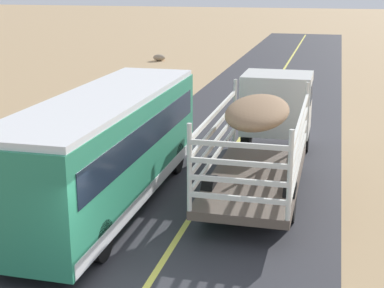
% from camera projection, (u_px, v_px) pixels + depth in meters
% --- Properties ---
extents(livestock_truck, '(2.53, 9.70, 3.02)m').
position_uv_depth(livestock_truck, '(270.00, 117.00, 19.51)').
color(livestock_truck, silver).
rests_on(livestock_truck, road_surface).
extents(bus, '(2.54, 10.00, 3.21)m').
position_uv_depth(bus, '(107.00, 147.00, 16.19)').
color(bus, '#2D8C66').
rests_on(bus, road_surface).
extents(boulder_mid_field, '(0.97, 0.85, 0.50)m').
position_uv_depth(boulder_mid_field, '(159.00, 58.00, 45.53)').
color(boulder_mid_field, gray).
rests_on(boulder_mid_field, ground).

